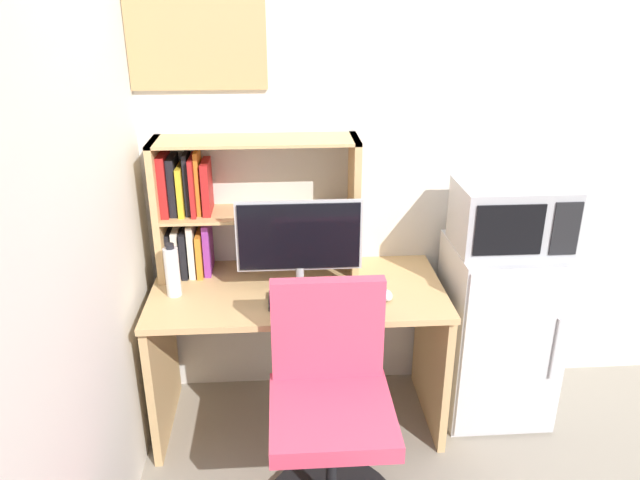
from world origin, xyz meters
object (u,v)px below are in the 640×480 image
water_bottle (172,271)px  hutch_bookshelf (223,205)px  monitor (299,241)px  mini_fridge (497,331)px  microwave (512,217)px  desk_chair (330,419)px  computer_mouse (386,295)px  wall_corkboard (196,25)px  keyboard (310,299)px

water_bottle → hutch_bookshelf: bearing=47.9°
hutch_bookshelf → monitor: bearing=-34.7°
monitor → water_bottle: (-0.56, 0.00, -0.13)m
hutch_bookshelf → mini_fridge: hutch_bookshelf is taller
mini_fridge → monitor: bearing=-176.1°
monitor → microwave: microwave is taller
hutch_bookshelf → water_bottle: 0.39m
monitor → desk_chair: 0.76m
microwave → computer_mouse: bearing=-163.9°
hutch_bookshelf → mini_fridge: 1.47m
monitor → desk_chair: size_ratio=0.58×
monitor → mini_fridge: 1.11m
desk_chair → wall_corkboard: wall_corkboard is taller
hutch_bookshelf → mini_fridge: (1.31, -0.17, -0.62)m
microwave → wall_corkboard: wall_corkboard is taller
keyboard → mini_fridge: bearing=10.1°
monitor → wall_corkboard: (-0.42, 0.34, 0.87)m
hutch_bookshelf → wall_corkboard: (-0.08, 0.10, 0.78)m
hutch_bookshelf → microwave: hutch_bookshelf is taller
monitor → computer_mouse: monitor is taller
computer_mouse → desk_chair: size_ratio=0.09×
monitor → keyboard: bearing=-68.1°
mini_fridge → keyboard: bearing=-169.9°
monitor → keyboard: 0.26m
monitor → mini_fridge: bearing=3.9°
microwave → desk_chair: size_ratio=0.52×
computer_mouse → wall_corkboard: wall_corkboard is taller
computer_mouse → hutch_bookshelf: bearing=154.7°
microwave → mini_fridge: bearing=-90.3°
hutch_bookshelf → microwave: 1.33m
computer_mouse → mini_fridge: bearing=15.9°
monitor → keyboard: monitor is taller
desk_chair → water_bottle: bearing=142.5°
keyboard → microwave: size_ratio=0.72×
hutch_bookshelf → desk_chair: hutch_bookshelf is taller
hutch_bookshelf → keyboard: (0.39, -0.34, -0.33)m
mini_fridge → desk_chair: desk_chair is taller
mini_fridge → wall_corkboard: bearing=168.7°
mini_fridge → desk_chair: (-0.87, -0.57, -0.03)m
monitor → microwave: bearing=4.1°
monitor → keyboard: size_ratio=1.53×
desk_chair → wall_corkboard: (-0.52, 0.85, 1.43)m
computer_mouse → microwave: 0.68m
keyboard → microwave: (0.93, 0.17, 0.30)m
hutch_bookshelf → water_bottle: (-0.21, -0.24, -0.22)m
wall_corkboard → keyboard: bearing=-43.8°
mini_fridge → wall_corkboard: (-1.39, 0.28, 1.41)m
water_bottle → microwave: 1.54m
microwave → wall_corkboard: size_ratio=0.83×
water_bottle → microwave: microwave is taller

